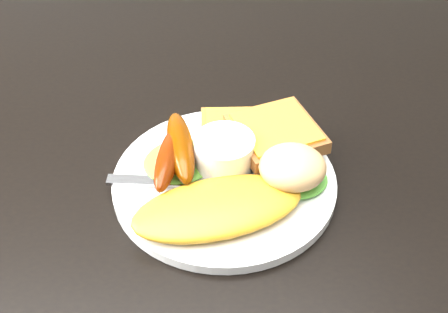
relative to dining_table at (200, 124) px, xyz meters
The scene contains 13 objects.
dining_table is the anchor object (origin of this frame).
dining_chair 0.85m from the dining_table, 113.40° to the left, with size 0.47×0.47×0.06m, color tan.
plate 0.13m from the dining_table, 78.96° to the right, with size 0.23×0.23×0.01m, color white.
lettuce_left 0.11m from the dining_table, 100.97° to the right, with size 0.08×0.07×0.01m, color #3F8D1F.
lettuce_right 0.17m from the dining_table, 55.05° to the right, with size 0.07×0.06×0.01m, color green.
omelette 0.18m from the dining_table, 84.53° to the right, with size 0.17×0.08×0.02m, color gold.
sausage_a 0.13m from the dining_table, 104.53° to the right, with size 0.02×0.09×0.02m, color #5E2406.
sausage_b 0.12m from the dining_table, 100.50° to the right, with size 0.03×0.11×0.03m, color #6C2B00.
ramekin 0.12m from the dining_table, 76.90° to the right, with size 0.06×0.06×0.04m, color white.
toast_a 0.09m from the dining_table, 57.96° to the right, with size 0.08×0.08×0.01m, color brown.
toast_b 0.13m from the dining_table, 45.96° to the right, with size 0.09×0.09×0.01m, color brown.
potato_salad 0.18m from the dining_table, 56.88° to the right, with size 0.07×0.06×0.04m, color beige.
fork 0.14m from the dining_table, 95.58° to the right, with size 0.16×0.01×0.00m, color #ADAFB7.
Camera 1 is at (0.01, -0.58, 1.20)m, focal length 50.00 mm.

